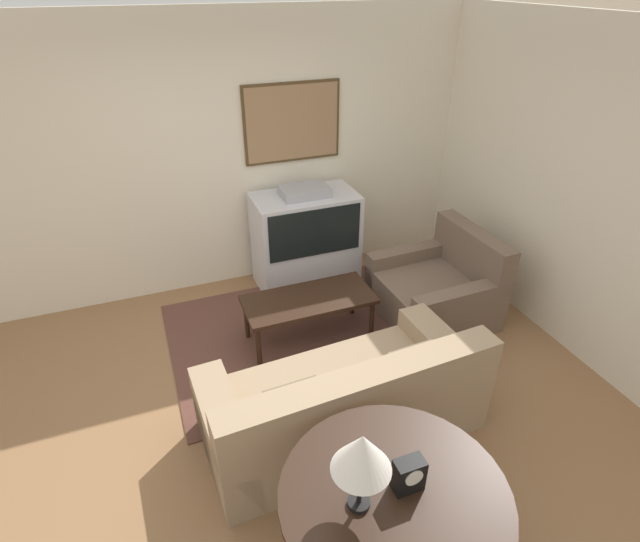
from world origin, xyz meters
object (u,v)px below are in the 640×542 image
object	(u,v)px
tv	(306,240)
couch	(344,403)
coffee_table	(309,302)
mantel_clock	(409,475)
armchair	(437,290)
table_lamp	(362,454)
console_table	(394,501)

from	to	relation	value
tv	couch	xyz separation A→B (m)	(-0.44, -2.05, -0.23)
tv	couch	world-z (taller)	tv
coffee_table	mantel_clock	bearing A→B (deg)	-96.73
tv	armchair	bearing A→B (deg)	-45.49
coffee_table	armchair	bearing A→B (deg)	-3.27
armchair	coffee_table	distance (m)	1.31
tv	armchair	size ratio (longest dim) A/B	1.07
coffee_table	table_lamp	distance (m)	2.31
console_table	mantel_clock	world-z (taller)	mantel_clock
tv	table_lamp	bearing A→B (deg)	-104.93
coffee_table	console_table	distance (m)	2.20
couch	mantel_clock	size ratio (longest dim) A/B	10.78
console_table	table_lamp	bearing A→B (deg)	176.43
coffee_table	console_table	bearing A→B (deg)	-98.53
couch	table_lamp	size ratio (longest dim) A/B	4.21
mantel_clock	coffee_table	bearing A→B (deg)	83.27
armchair	console_table	world-z (taller)	armchair
table_lamp	mantel_clock	xyz separation A→B (m)	(0.26, -0.00, -0.27)
coffee_table	mantel_clock	distance (m)	2.20
console_table	table_lamp	distance (m)	0.47
couch	table_lamp	distance (m)	1.37
tv	couch	bearing A→B (deg)	-102.06
armchair	mantel_clock	bearing A→B (deg)	-38.83
armchair	mantel_clock	distance (m)	2.65
couch	table_lamp	world-z (taller)	table_lamp
armchair	tv	bearing A→B (deg)	-137.43
console_table	mantel_clock	distance (m)	0.17
table_lamp	couch	bearing A→B (deg)	69.56
couch	console_table	bearing A→B (deg)	76.66
table_lamp	coffee_table	bearing A→B (deg)	76.47
console_table	tv	bearing A→B (deg)	78.50
tv	armchair	distance (m)	1.44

